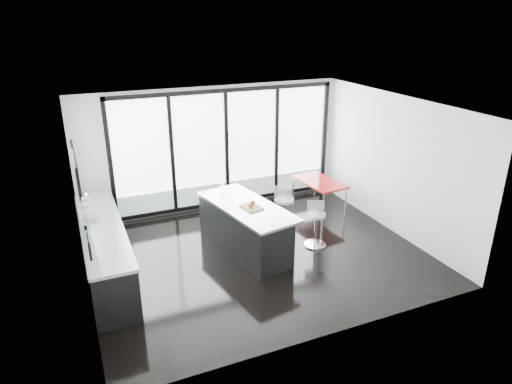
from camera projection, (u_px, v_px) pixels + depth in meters
name	position (u px, v px, depth m)	size (l,w,h in m)	color
floor	(257.00, 255.00, 8.61)	(6.00, 5.00, 0.00)	black
ceiling	(258.00, 107.00, 7.58)	(6.00, 5.00, 0.00)	white
wall_back	(225.00, 154.00, 10.35)	(6.00, 0.09, 2.80)	silver
wall_front	(334.00, 248.00, 5.96)	(6.00, 0.00, 2.80)	silver
wall_left	(78.00, 197.00, 7.17)	(0.26, 5.00, 2.80)	silver
wall_right	(394.00, 165.00, 9.20)	(0.00, 5.00, 2.80)	silver
counter_cabinets	(105.00, 251.00, 7.80)	(0.69, 3.24, 1.36)	black
island	(244.00, 228.00, 8.64)	(1.35, 2.37, 1.18)	black
bar_stool_near	(316.00, 230.00, 8.83)	(0.43, 0.43, 0.68)	silver
bar_stool_far	(284.00, 215.00, 9.39)	(0.47, 0.47, 0.74)	silver
red_table	(319.00, 195.00, 10.50)	(0.73, 1.28, 0.68)	maroon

